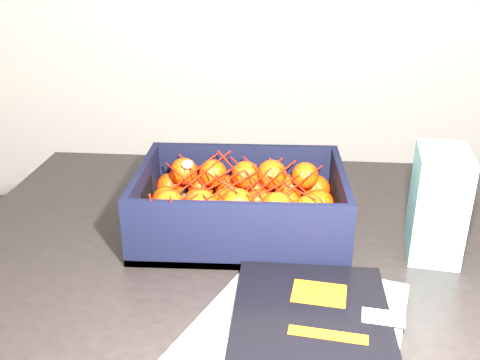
{
  "coord_description": "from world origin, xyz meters",
  "views": [
    {
      "loc": [
        -0.21,
        -0.79,
        1.22
      ],
      "look_at": [
        -0.25,
        0.04,
        0.86
      ],
      "focal_mm": 40.42,
      "sensor_mm": 36.0,
      "label": 1
    }
  ],
  "objects_px": {
    "table": "(299,292)",
    "magazine_stack": "(302,327)",
    "produce_crate": "(241,211)",
    "retail_carton": "(438,203)"
  },
  "relations": [
    {
      "from": "produce_crate",
      "to": "magazine_stack",
      "type": "bearing_deg",
      "value": -71.16
    },
    {
      "from": "produce_crate",
      "to": "retail_carton",
      "type": "height_order",
      "value": "retail_carton"
    },
    {
      "from": "table",
      "to": "magazine_stack",
      "type": "height_order",
      "value": "magazine_stack"
    },
    {
      "from": "magazine_stack",
      "to": "produce_crate",
      "type": "distance_m",
      "value": 0.3
    },
    {
      "from": "produce_crate",
      "to": "retail_carton",
      "type": "bearing_deg",
      "value": -10.21
    },
    {
      "from": "table",
      "to": "retail_carton",
      "type": "bearing_deg",
      "value": -2.87
    },
    {
      "from": "table",
      "to": "produce_crate",
      "type": "bearing_deg",
      "value": 156.1
    },
    {
      "from": "retail_carton",
      "to": "magazine_stack",
      "type": "bearing_deg",
      "value": -125.91
    },
    {
      "from": "table",
      "to": "retail_carton",
      "type": "height_order",
      "value": "retail_carton"
    },
    {
      "from": "magazine_stack",
      "to": "retail_carton",
      "type": "relative_size",
      "value": 1.97
    }
  ]
}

